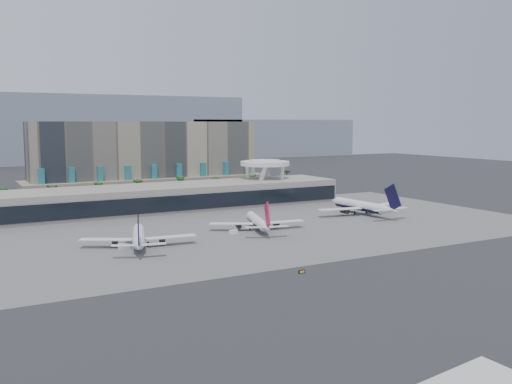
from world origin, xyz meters
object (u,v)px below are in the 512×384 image
airliner_left (139,237)px  taxiway_sign (302,272)px  service_vehicle_a (125,246)px  service_vehicle_b (233,232)px  airliner_centre (258,222)px  airliner_right (362,206)px

airliner_left → taxiway_sign: (29.29, -54.18, -3.03)m
airliner_left → service_vehicle_a: 5.22m
service_vehicle_a → service_vehicle_b: service_vehicle_a is taller
airliner_centre → service_vehicle_a: size_ratio=8.66×
airliner_right → airliner_left: bearing=-173.0°
airliner_centre → service_vehicle_a: airliner_centre is taller
airliner_left → airliner_right: size_ratio=0.85×
airliner_left → service_vehicle_a: bearing=-160.6°
service_vehicle_a → airliner_right: bearing=-4.8°
airliner_right → taxiway_sign: bearing=-140.3°
airliner_centre → taxiway_sign: (-20.28, -61.50, -2.91)m
airliner_left → airliner_centre: bearing=25.5°
airliner_centre → taxiway_sign: bearing=-91.1°
airliner_centre → airliner_left: bearing=-154.5°
airliner_centre → service_vehicle_b: size_ratio=12.58×
airliner_right → service_vehicle_b: 72.74m
airliner_centre → taxiway_sign: 64.82m
service_vehicle_a → service_vehicle_b: bearing=-7.0°
airliner_left → airliner_right: bearing=26.3°
service_vehicle_b → taxiway_sign: 59.62m
airliner_left → airliner_centre: airliner_left is taller
airliner_left → airliner_right: (109.25, 17.83, 0.49)m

